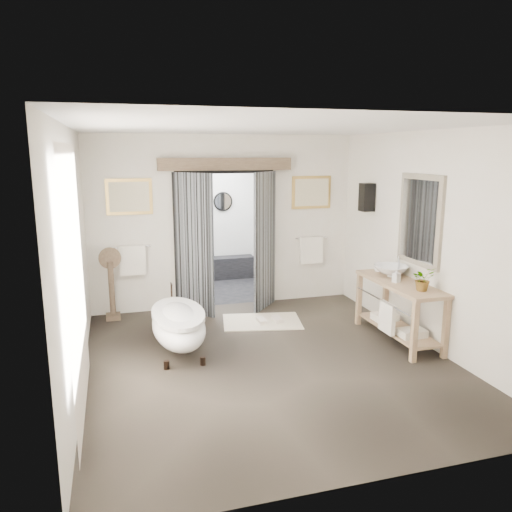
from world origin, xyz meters
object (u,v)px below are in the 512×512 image
rug (262,321)px  basin (391,271)px  vanity (398,306)px  clawfoot_tub (178,325)px

rug → basin: (1.66, -0.95, 0.93)m
vanity → basin: 0.53m
vanity → basin: (0.04, 0.30, 0.43)m
basin → rug: bearing=172.2°
clawfoot_tub → vanity: size_ratio=0.96×
rug → clawfoot_tub: bearing=-150.5°
rug → basin: bearing=-29.9°
rug → basin: size_ratio=2.45×
clawfoot_tub → basin: bearing=-3.1°
vanity → rug: bearing=142.1°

